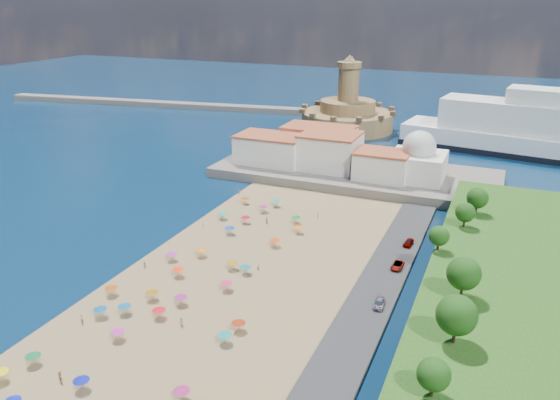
% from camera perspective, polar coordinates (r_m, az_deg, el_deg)
% --- Properties ---
extents(ground, '(700.00, 700.00, 0.00)m').
position_cam_1_polar(ground, '(120.09, -6.49, -7.18)').
color(ground, '#071938').
rests_on(ground, ground).
extents(terrace, '(90.00, 36.00, 3.00)m').
position_cam_1_polar(terrace, '(178.94, 7.82, 2.75)').
color(terrace, '#59544C').
rests_on(terrace, ground).
extents(jetty, '(18.00, 70.00, 2.40)m').
position_cam_1_polar(jetty, '(217.32, 4.72, 5.98)').
color(jetty, '#59544C').
rests_on(jetty, ground).
extents(breakwater, '(199.03, 34.77, 2.60)m').
position_cam_1_polar(breakwater, '(299.54, -10.68, 9.75)').
color(breakwater, '#59544C').
rests_on(breakwater, ground).
extents(waterfront_buildings, '(57.00, 29.00, 11.00)m').
position_cam_1_polar(waterfront_buildings, '(181.37, 3.99, 5.24)').
color(waterfront_buildings, silver).
rests_on(waterfront_buildings, terrace).
extents(domed_building, '(16.00, 16.00, 15.00)m').
position_cam_1_polar(domed_building, '(171.06, 14.23, 4.09)').
color(domed_building, silver).
rests_on(domed_building, terrace).
extents(fortress, '(40.00, 40.00, 32.40)m').
position_cam_1_polar(fortress, '(244.03, 7.04, 8.83)').
color(fortress, olive).
rests_on(fortress, ground).
extents(beach_parasols, '(31.60, 107.11, 2.20)m').
position_cam_1_polar(beach_parasols, '(107.93, -11.59, -9.61)').
color(beach_parasols, gray).
rests_on(beach_parasols, beach).
extents(beachgoers, '(34.37, 97.96, 1.89)m').
position_cam_1_polar(beachgoers, '(116.93, -8.75, -7.47)').
color(beachgoers, tan).
rests_on(beachgoers, beach).
extents(parked_cars, '(2.36, 33.69, 1.43)m').
position_cam_1_polar(parked_cars, '(119.32, 12.04, -6.98)').
color(parked_cars, gray).
rests_on(parked_cars, promenade).
extents(hillside_trees, '(12.49, 104.08, 7.98)m').
position_cam_1_polar(hillside_trees, '(94.31, 17.20, -9.30)').
color(hillside_trees, '#382314').
rests_on(hillside_trees, hillside).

